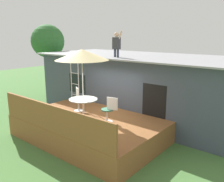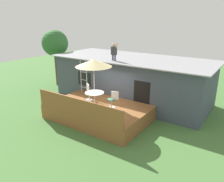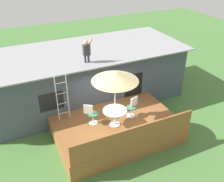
{
  "view_description": "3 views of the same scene",
  "coord_description": "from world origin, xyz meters",
  "px_view_note": "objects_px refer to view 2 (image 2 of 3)",
  "views": [
    {
      "loc": [
        6.03,
        -6.08,
        3.84
      ],
      "look_at": [
        0.39,
        0.81,
        1.74
      ],
      "focal_mm": 38.48,
      "sensor_mm": 36.0,
      "label": 1
    },
    {
      "loc": [
        7.0,
        -9.02,
        5.38
      ],
      "look_at": [
        0.28,
        0.85,
        1.42
      ],
      "focal_mm": 35.69,
      "sensor_mm": 36.0,
      "label": 2
    },
    {
      "loc": [
        -4.06,
        -8.29,
        7.71
      ],
      "look_at": [
        0.14,
        0.68,
        1.96
      ],
      "focal_mm": 41.24,
      "sensor_mm": 36.0,
      "label": 3
    }
  ],
  "objects_px": {
    "patio_umbrella": "(94,63)",
    "step_ladder": "(84,76)",
    "patio_chair_left": "(89,92)",
    "patio_chair_right": "(113,100)",
    "patio_table": "(94,95)",
    "person_figure": "(114,50)",
    "backyard_tree": "(55,44)"
  },
  "relations": [
    {
      "from": "patio_umbrella",
      "to": "step_ladder",
      "type": "distance_m",
      "value": 2.6
    },
    {
      "from": "patio_chair_left",
      "to": "patio_chair_right",
      "type": "distance_m",
      "value": 1.88
    },
    {
      "from": "step_ladder",
      "to": "patio_chair_left",
      "type": "relative_size",
      "value": 2.39
    },
    {
      "from": "patio_chair_left",
      "to": "patio_table",
      "type": "bearing_deg",
      "value": 0.0
    },
    {
      "from": "patio_umbrella",
      "to": "person_figure",
      "type": "xyz_separation_m",
      "value": [
        -0.3,
        2.35,
        0.35
      ]
    },
    {
      "from": "patio_table",
      "to": "patio_chair_left",
      "type": "height_order",
      "value": "patio_chair_left"
    },
    {
      "from": "patio_chair_left",
      "to": "patio_chair_right",
      "type": "bearing_deg",
      "value": 24.04
    },
    {
      "from": "patio_table",
      "to": "patio_umbrella",
      "type": "bearing_deg",
      "value": -26.57
    },
    {
      "from": "step_ladder",
      "to": "patio_chair_left",
      "type": "bearing_deg",
      "value": -37.04
    },
    {
      "from": "person_figure",
      "to": "patio_table",
      "type": "bearing_deg",
      "value": -82.68
    },
    {
      "from": "patio_umbrella",
      "to": "patio_chair_right",
      "type": "bearing_deg",
      "value": 15.88
    },
    {
      "from": "person_figure",
      "to": "patio_chair_right",
      "type": "height_order",
      "value": "person_figure"
    },
    {
      "from": "patio_table",
      "to": "person_figure",
      "type": "xyz_separation_m",
      "value": [
        -0.3,
        2.35,
        2.11
      ]
    },
    {
      "from": "step_ladder",
      "to": "person_figure",
      "type": "bearing_deg",
      "value": 33.6
    },
    {
      "from": "person_figure",
      "to": "patio_chair_left",
      "type": "bearing_deg",
      "value": -107.52
    },
    {
      "from": "patio_umbrella",
      "to": "backyard_tree",
      "type": "xyz_separation_m",
      "value": [
        -6.68,
        3.46,
        0.23
      ]
    },
    {
      "from": "step_ladder",
      "to": "person_figure",
      "type": "distance_m",
      "value": 2.47
    },
    {
      "from": "person_figure",
      "to": "backyard_tree",
      "type": "height_order",
      "value": "backyard_tree"
    },
    {
      "from": "patio_chair_right",
      "to": "backyard_tree",
      "type": "height_order",
      "value": "backyard_tree"
    },
    {
      "from": "patio_table",
      "to": "patio_chair_right",
      "type": "distance_m",
      "value": 1.04
    },
    {
      "from": "patio_umbrella",
      "to": "patio_chair_right",
      "type": "height_order",
      "value": "patio_umbrella"
    },
    {
      "from": "patio_chair_left",
      "to": "backyard_tree",
      "type": "bearing_deg",
      "value": -174.57
    },
    {
      "from": "person_figure",
      "to": "backyard_tree",
      "type": "relative_size",
      "value": 0.25
    },
    {
      "from": "step_ladder",
      "to": "backyard_tree",
      "type": "height_order",
      "value": "backyard_tree"
    },
    {
      "from": "patio_chair_right",
      "to": "backyard_tree",
      "type": "relative_size",
      "value": 0.21
    },
    {
      "from": "patio_table",
      "to": "person_figure",
      "type": "relative_size",
      "value": 0.94
    },
    {
      "from": "patio_table",
      "to": "backyard_tree",
      "type": "bearing_deg",
      "value": 152.64
    },
    {
      "from": "backyard_tree",
      "to": "person_figure",
      "type": "bearing_deg",
      "value": -9.87
    },
    {
      "from": "patio_chair_left",
      "to": "patio_chair_right",
      "type": "height_order",
      "value": "same"
    },
    {
      "from": "patio_umbrella",
      "to": "person_figure",
      "type": "relative_size",
      "value": 2.29
    },
    {
      "from": "backyard_tree",
      "to": "step_ladder",
      "type": "bearing_deg",
      "value": -24.14
    },
    {
      "from": "step_ladder",
      "to": "backyard_tree",
      "type": "distance_m",
      "value": 5.47
    }
  ]
}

